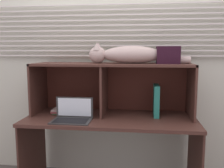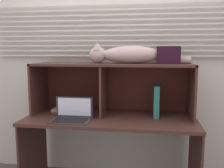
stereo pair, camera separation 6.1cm
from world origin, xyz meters
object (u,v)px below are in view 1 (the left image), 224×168
Objects in this scene: binder_upright at (156,100)px; storage_box at (168,55)px; cat at (127,55)px; book_stack at (62,110)px; laptop at (72,116)px.

binder_upright is 0.45m from storage_box.
storage_box is at bearing -0.00° from cat.
book_stack is (-0.66, -0.00, -0.56)m from cat.
cat is 2.75× the size of laptop.
laptop is at bearing -163.01° from storage_box.
book_stack is (-0.95, -0.00, -0.13)m from binder_upright.
binder_upright is at bearing 0.09° from book_stack.
storage_box is (0.10, 0.00, 0.43)m from binder_upright.
storage_box reaches higher than book_stack.
binder_upright is (0.76, 0.26, 0.11)m from laptop.
cat reaches higher than storage_box.
cat is 0.87m from book_stack.
book_stack is at bearing -179.92° from storage_box.
storage_box is (0.38, -0.00, -0.00)m from cat.
binder_upright is at bearing 19.04° from laptop.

